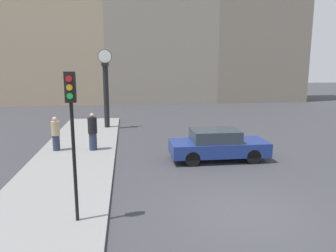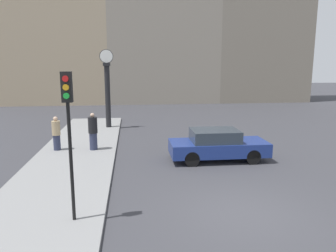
# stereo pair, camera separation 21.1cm
# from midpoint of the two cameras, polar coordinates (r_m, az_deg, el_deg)

# --- Properties ---
(ground_plane) EXTENTS (120.00, 120.00, 0.00)m
(ground_plane) POSITION_cam_midpoint_polar(r_m,az_deg,el_deg) (9.98, 12.82, -14.56)
(ground_plane) COLOR #38383D
(sidewalk_corner) EXTENTS (3.62, 18.55, 0.12)m
(sidewalk_corner) POSITION_cam_midpoint_polar(r_m,az_deg,el_deg) (16.45, -15.79, -4.27)
(sidewalk_corner) COLOR gray
(sidewalk_corner) RESTS_ON ground_plane
(building_row) EXTENTS (32.94, 5.00, 19.35)m
(building_row) POSITION_cam_midpoint_polar(r_m,az_deg,el_deg) (36.88, -2.23, 18.82)
(building_row) COLOR tan
(building_row) RESTS_ON ground_plane
(sedan_car) EXTENTS (4.27, 1.73, 1.38)m
(sedan_car) POSITION_cam_midpoint_polar(r_m,az_deg,el_deg) (14.66, 8.20, -3.23)
(sedan_car) COLOR navy
(sedan_car) RESTS_ON ground_plane
(traffic_light_near) EXTENTS (0.26, 0.24, 3.92)m
(traffic_light_near) POSITION_cam_midpoint_polar(r_m,az_deg,el_deg) (8.59, -17.09, 1.56)
(traffic_light_near) COLOR black
(traffic_light_near) RESTS_ON sidewalk_corner
(street_clock) EXTENTS (0.86, 0.44, 4.98)m
(street_clock) POSITION_cam_midpoint_polar(r_m,az_deg,el_deg) (21.54, -11.03, 6.16)
(street_clock) COLOR black
(street_clock) RESTS_ON sidewalk_corner
(pedestrian_black_jacket) EXTENTS (0.43, 0.43, 1.79)m
(pedestrian_black_jacket) POSITION_cam_midpoint_polar(r_m,az_deg,el_deg) (16.11, -13.36, -1.01)
(pedestrian_black_jacket) COLOR #2D334C
(pedestrian_black_jacket) RESTS_ON sidewalk_corner
(pedestrian_tan_coat) EXTENTS (0.39, 0.39, 1.63)m
(pedestrian_tan_coat) POSITION_cam_midpoint_polar(r_m,az_deg,el_deg) (16.53, -19.32, -1.31)
(pedestrian_tan_coat) COLOR #2D334C
(pedestrian_tan_coat) RESTS_ON sidewalk_corner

